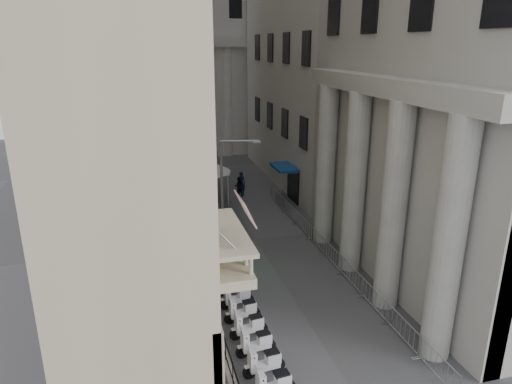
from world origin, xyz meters
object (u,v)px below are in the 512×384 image
street_lamp (226,190)px  pedestrian_a (241,183)px  security_tent (206,166)px  info_kiosk (231,258)px  pedestrian_b (239,186)px

street_lamp → pedestrian_a: size_ratio=3.57×
security_tent → street_lamp: size_ratio=0.64×
street_lamp → info_kiosk: bearing=-85.1°
pedestrian_b → pedestrian_a: bearing=-115.9°
street_lamp → pedestrian_a: (3.46, 11.42, -3.21)m
street_lamp → pedestrian_b: bearing=85.0°
security_tent → pedestrian_b: 3.80m
security_tent → pedestrian_a: bearing=24.0°
street_lamp → pedestrian_a: street_lamp is taller
street_lamp → pedestrian_b: size_ratio=4.26×
security_tent → pedestrian_a: security_tent is taller
pedestrian_a → street_lamp: bearing=93.7°
street_lamp → pedestrian_b: (3.16, 11.04, -3.37)m
pedestrian_a → info_kiosk: bearing=95.4°
street_lamp → info_kiosk: street_lamp is taller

